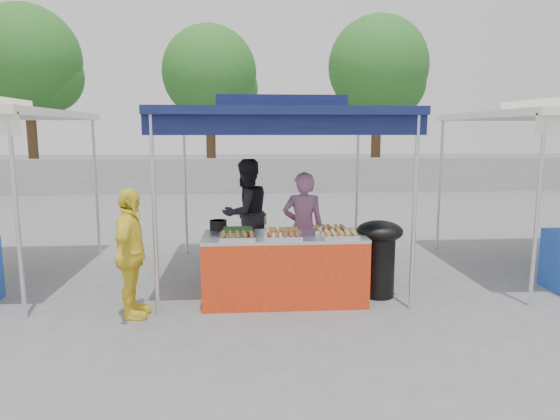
{
  "coord_description": "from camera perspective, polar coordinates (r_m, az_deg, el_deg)",
  "views": [
    {
      "loc": [
        -0.49,
        -6.13,
        2.12
      ],
      "look_at": [
        0.0,
        0.6,
        1.05
      ],
      "focal_mm": 32.0,
      "sensor_mm": 36.0,
      "label": 1
    }
  ],
  "objects": [
    {
      "name": "helper_man",
      "position": [
        7.78,
        -3.89,
        -0.4
      ],
      "size": [
        1.05,
        1.0,
        1.7
      ],
      "primitive_type": "imported",
      "rotation": [
        0.0,
        0.0,
        3.76
      ],
      "color": "#222227",
      "rests_on": "ground_plane"
    },
    {
      "name": "food_tray_br",
      "position": [
        6.34,
        5.76,
        -2.27
      ],
      "size": [
        0.42,
        0.3,
        0.07
      ],
      "color": "white",
      "rests_on": "vendor_table"
    },
    {
      "name": "crate_stacked",
      "position": [
        6.95,
        2.18,
        -5.06
      ],
      "size": [
        0.46,
        0.32,
        0.28
      ],
      "primitive_type": "cube",
      "color": "#1636B9",
      "rests_on": "crate_right"
    },
    {
      "name": "food_tray_bl",
      "position": [
        6.25,
        -4.87,
        -2.43
      ],
      "size": [
        0.42,
        0.3,
        0.07
      ],
      "color": "white",
      "rests_on": "vendor_table"
    },
    {
      "name": "skewer_cup",
      "position": [
        5.95,
        -1.61,
        -2.9
      ],
      "size": [
        0.07,
        0.07,
        0.09
      ],
      "primitive_type": "cylinder",
      "color": "silver",
      "rests_on": "vendor_table"
    },
    {
      "name": "crate_left",
      "position": [
        6.84,
        -2.38,
        -7.76
      ],
      "size": [
        0.49,
        0.34,
        0.29
      ],
      "primitive_type": "cube",
      "color": "#1636B9",
      "rests_on": "ground_plane"
    },
    {
      "name": "tree_2",
      "position": [
        19.6,
        11.52,
        15.35
      ],
      "size": [
        3.72,
        3.7,
        6.35
      ],
      "color": "#4A311C",
      "rests_on": "ground_plane"
    },
    {
      "name": "food_tray_fm",
      "position": [
        5.94,
        0.45,
        -3.0
      ],
      "size": [
        0.42,
        0.3,
        0.07
      ],
      "color": "white",
      "rests_on": "vendor_table"
    },
    {
      "name": "cooking_pot",
      "position": [
        6.51,
        -7.08,
        -1.73
      ],
      "size": [
        0.22,
        0.22,
        0.13
      ],
      "primitive_type": "cylinder",
      "color": "black",
      "rests_on": "vendor_table"
    },
    {
      "name": "vendor_woman",
      "position": [
        6.93,
        2.66,
        -2.11
      ],
      "size": [
        0.6,
        0.41,
        1.57
      ],
      "primitive_type": "imported",
      "rotation": [
        0.0,
        0.0,
        3.07
      ],
      "color": "#9C638D",
      "rests_on": "ground_plane"
    },
    {
      "name": "vendor_table",
      "position": [
        6.28,
        0.46,
        -6.64
      ],
      "size": [
        2.0,
        0.8,
        0.85
      ],
      "color": "red",
      "rests_on": "ground_plane"
    },
    {
      "name": "crate_right",
      "position": [
        7.02,
        2.17,
        -7.32
      ],
      "size": [
        0.49,
        0.34,
        0.29
      ],
      "primitive_type": "cube",
      "color": "#1636B9",
      "rests_on": "ground_plane"
    },
    {
      "name": "food_tray_fl",
      "position": [
        5.92,
        -4.88,
        -3.07
      ],
      "size": [
        0.42,
        0.3,
        0.07
      ],
      "color": "white",
      "rests_on": "vendor_table"
    },
    {
      "name": "wok_burner",
      "position": [
        6.54,
        11.24,
        -4.68
      ],
      "size": [
        0.59,
        0.59,
        1.0
      ],
      "rotation": [
        0.0,
        0.0,
        0.29
      ],
      "color": "black",
      "rests_on": "ground_plane"
    },
    {
      "name": "customer_person",
      "position": [
        5.91,
        -16.69,
        -4.81
      ],
      "size": [
        0.41,
        0.89,
        1.49
      ],
      "primitive_type": "imported",
      "rotation": [
        0.0,
        0.0,
        1.52
      ],
      "color": "yellow",
      "rests_on": "ground_plane"
    },
    {
      "name": "back_wall",
      "position": [
        17.2,
        -2.5,
        3.93
      ],
      "size": [
        40.0,
        0.25,
        1.2
      ],
      "primitive_type": "cube",
      "color": "gray",
      "rests_on": "ground_plane"
    },
    {
      "name": "food_tray_bm",
      "position": [
        6.26,
        0.35,
        -2.37
      ],
      "size": [
        0.42,
        0.3,
        0.07
      ],
      "color": "white",
      "rests_on": "vendor_table"
    },
    {
      "name": "food_tray_fr",
      "position": [
        6.03,
        6.87,
        -2.88
      ],
      "size": [
        0.42,
        0.3,
        0.07
      ],
      "color": "white",
      "rests_on": "vendor_table"
    },
    {
      "name": "ground_plane",
      "position": [
        6.5,
        0.39,
        -10.01
      ],
      "size": [
        80.0,
        80.0,
        0.0
      ],
      "primitive_type": "plane",
      "color": "slate"
    },
    {
      "name": "tree_0",
      "position": [
        21.07,
        -26.55,
        14.75
      ],
      "size": [
        3.88,
        3.88,
        6.68
      ],
      "color": "#4A311C",
      "rests_on": "ground_plane"
    },
    {
      "name": "tree_1",
      "position": [
        19.44,
        -7.6,
        14.83
      ],
      "size": [
        3.56,
        3.51,
        6.02
      ],
      "color": "#4A311C",
      "rests_on": "ground_plane"
    },
    {
      "name": "main_canopy",
      "position": [
        7.12,
        -0.22,
        11.02
      ],
      "size": [
        3.2,
        3.2,
        2.57
      ],
      "color": "silver",
      "rests_on": "ground_plane"
    }
  ]
}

